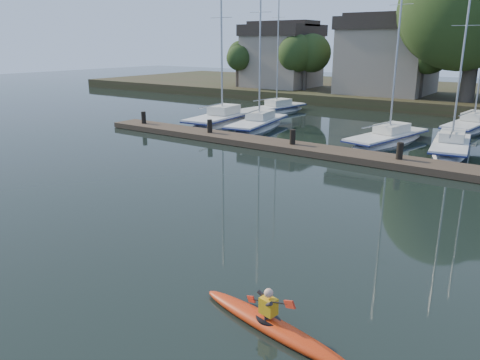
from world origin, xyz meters
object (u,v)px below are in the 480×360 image
Objects in this scene: dock at (342,154)px; sailboat_6 at (471,131)px; sailboat_2 at (386,145)px; kayak at (272,323)px; sailboat_0 at (221,127)px; sailboat_3 at (450,155)px; sailboat_1 at (258,131)px; sailboat_5 at (275,114)px.

sailboat_6 is (3.91, 13.56, -0.38)m from dock.
sailboat_2 reaches higher than dock.
sailboat_2 is at bearing 83.11° from dock.
kayak is at bearing -71.43° from dock.
sailboat_0 is 16.11m from sailboat_3.
sailboat_1 is 0.99× the size of sailboat_2.
kayak is 26.20m from sailboat_0.
sailboat_0 is at bearing -165.88° from sailboat_2.
sailboat_1 is at bearing -138.17° from sailboat_6.
sailboat_3 is at bearing 7.30° from sailboat_2.
dock is 14.11m from sailboat_6.
sailboat_1 is 8.11m from sailboat_5.
sailboat_0 is 3.28m from sailboat_1.
dock is 2.57× the size of sailboat_0.
sailboat_1 is 0.91× the size of sailboat_6.
sailboat_1 reaches higher than sailboat_3.
dock is 2.90× the size of sailboat_3.
sailboat_0 is 1.13× the size of sailboat_3.
sailboat_6 is (15.69, 8.85, 0.04)m from sailboat_0.
sailboat_2 is 14.15m from sailboat_5.
sailboat_5 is 15.61m from sailboat_6.
kayak reaches higher than dock.
kayak is 16.13m from dock.
sailboat_6 reaches higher than sailboat_0.
sailboat_2 is 8.94m from sailboat_6.
sailboat_6 is at bearing 84.12° from sailboat_3.
kayak is 0.35× the size of sailboat_3.
sailboat_6 reaches higher than sailboat_3.
sailboat_1 reaches higher than kayak.
sailboat_2 reaches higher than sailboat_0.
dock is at bearing -139.87° from sailboat_3.
kayak is 20.26m from sailboat_3.
sailboat_6 is at bearing 80.20° from sailboat_2.
sailboat_6 is (12.40, 8.77, 0.01)m from sailboat_1.
sailboat_6 reaches higher than kayak.
sailboat_6 reaches higher than sailboat_5.
sailboat_3 reaches higher than dock.
sailboat_2 is at bearing -21.42° from sailboat_5.
sailboat_2 is (-4.50, 20.53, -0.33)m from kayak.
sailboat_3 is (16.11, 0.24, 0.04)m from sailboat_0.
sailboat_1 is 12.83m from sailboat_3.
kayak is 28.87m from sailboat_6.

